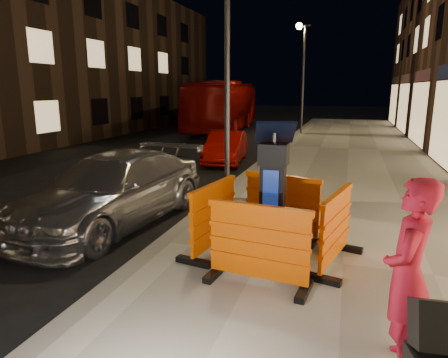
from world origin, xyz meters
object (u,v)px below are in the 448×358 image
(barrier_kerbside, at_px, (214,217))
(man, at_px, (408,275))
(car_red, at_px, (226,162))
(bus_doubledecker, at_px, (224,130))
(barrier_back, at_px, (282,206))
(barrier_bldgside, at_px, (335,229))
(barrier_front, at_px, (258,245))
(car_silver, at_px, (116,223))
(parking_kiosk, at_px, (273,195))

(barrier_kerbside, xyz_separation_m, man, (2.60, -2.10, 0.36))
(car_red, xyz_separation_m, bus_doubledecker, (-3.59, 11.30, 0.00))
(barrier_back, distance_m, car_red, 8.18)
(man, bearing_deg, barrier_bldgside, -146.08)
(barrier_front, bearing_deg, car_red, 116.18)
(barrier_front, bearing_deg, car_silver, 156.52)
(parking_kiosk, height_order, barrier_kerbside, parking_kiosk)
(barrier_bldgside, xyz_separation_m, car_red, (-4.27, 8.39, -0.71))
(barrier_kerbside, bearing_deg, bus_doubledecker, 26.45)
(barrier_bldgside, bearing_deg, barrier_kerbside, 103.61)
(barrier_front, relative_size, barrier_bldgside, 1.00)
(bus_doubledecker, height_order, man, man)
(barrier_back, bearing_deg, barrier_front, -75.39)
(parking_kiosk, xyz_separation_m, car_silver, (-3.48, 1.07, -1.15))
(parking_kiosk, distance_m, barrier_front, 1.05)
(parking_kiosk, distance_m, car_silver, 3.82)
(barrier_back, height_order, car_red, barrier_back)
(parking_kiosk, relative_size, bus_doubledecker, 0.18)
(parking_kiosk, relative_size, car_silver, 0.41)
(parking_kiosk, xyz_separation_m, barrier_back, (0.00, 0.95, -0.44))
(parking_kiosk, distance_m, barrier_back, 1.05)
(barrier_kerbside, distance_m, car_red, 8.75)
(bus_doubledecker, bearing_deg, barrier_kerbside, -78.73)
(barrier_front, relative_size, barrier_back, 1.00)
(barrier_kerbside, bearing_deg, barrier_front, -125.39)
(barrier_front, distance_m, barrier_bldgside, 1.34)
(barrier_back, xyz_separation_m, bus_doubledecker, (-6.91, 18.74, -0.71))
(barrier_back, xyz_separation_m, barrier_kerbside, (-0.95, -0.95, 0.00))
(barrier_back, height_order, barrier_bldgside, same)
(car_silver, height_order, man, man)
(car_red, relative_size, bus_doubledecker, 0.31)
(barrier_back, xyz_separation_m, car_silver, (-3.48, 0.12, -0.71))
(barrier_front, xyz_separation_m, barrier_back, (0.00, 1.90, 0.00))
(barrier_back, bearing_deg, car_silver, -167.34)
(parking_kiosk, distance_m, bus_doubledecker, 20.90)
(man, bearing_deg, barrier_back, -136.05)
(barrier_back, height_order, car_silver, barrier_back)
(barrier_back, relative_size, car_silver, 0.29)
(car_silver, bearing_deg, car_red, 95.12)
(barrier_kerbside, height_order, man, man)
(barrier_back, distance_m, car_silver, 3.56)
(barrier_back, bearing_deg, barrier_kerbside, -120.39)
(car_silver, bearing_deg, bus_doubledecker, 106.83)
(barrier_bldgside, bearing_deg, barrier_back, 58.61)
(barrier_back, xyz_separation_m, man, (1.65, -3.05, 0.36))
(barrier_bldgside, bearing_deg, barrier_front, 148.61)
(barrier_back, bearing_deg, parking_kiosk, -75.39)
(parking_kiosk, relative_size, car_red, 0.57)
(barrier_kerbside, relative_size, bus_doubledecker, 0.13)
(barrier_back, xyz_separation_m, barrier_bldgside, (0.95, -0.95, 0.00))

